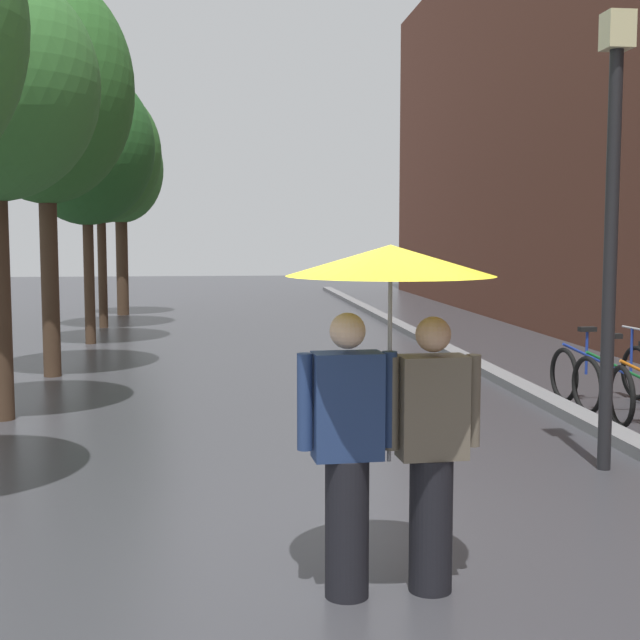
{
  "coord_description": "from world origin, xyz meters",
  "views": [
    {
      "loc": [
        -0.86,
        -5.48,
        2.14
      ],
      "look_at": [
        0.05,
        2.52,
        1.35
      ],
      "focal_mm": 49.56,
      "sensor_mm": 36.0,
      "label": 1
    }
  ],
  "objects": [
    {
      "name": "parked_bicycle_2",
      "position": [
        3.96,
        4.48,
        0.38
      ],
      "size": [
        1.15,
        0.81,
        0.96
      ],
      "color": "black",
      "rests_on": "ground"
    },
    {
      "name": "street_lamp_post",
      "position": [
        2.6,
        2.05,
        2.39
      ],
      "size": [
        0.24,
        0.24,
        4.06
      ],
      "color": "black",
      "rests_on": "ground"
    },
    {
      "name": "street_tree_3",
      "position": [
        -3.39,
        12.04,
        3.79
      ],
      "size": [
        2.61,
        2.61,
        5.3
      ],
      "color": "#473323",
      "rests_on": "ground"
    },
    {
      "name": "parked_bicycle_3",
      "position": [
        3.98,
        5.24,
        0.38
      ],
      "size": [
        1.14,
        0.8,
        0.96
      ],
      "color": "black",
      "rests_on": "ground"
    },
    {
      "name": "street_tree_5",
      "position": [
        -3.42,
        18.24,
        3.78
      ],
      "size": [
        2.24,
        2.24,
        5.22
      ],
      "color": "#473323",
      "rests_on": "ground"
    },
    {
      "name": "street_tree_2",
      "position": [
        -3.38,
        8.04,
        4.25
      ],
      "size": [
        2.6,
        2.6,
        5.97
      ],
      "color": "#473323",
      "rests_on": "ground"
    },
    {
      "name": "couple_under_umbrella",
      "position": [
        0.12,
        -0.47,
        1.43
      ],
      "size": [
        1.22,
        1.22,
        2.07
      ],
      "color": "black",
      "rests_on": "ground"
    },
    {
      "name": "kerb_strip",
      "position": [
        3.2,
        10.0,
        0.06
      ],
      "size": [
        0.3,
        36.0,
        0.12
      ],
      "primitive_type": "cube",
      "color": "slate",
      "rests_on": "ground"
    },
    {
      "name": "street_tree_4",
      "position": [
        -3.52,
        15.04,
        3.93
      ],
      "size": [
        2.75,
        2.75,
        5.5
      ],
      "color": "#473323",
      "rests_on": "ground"
    },
    {
      "name": "ground_plane",
      "position": [
        0.0,
        0.0,
        0.0
      ],
      "size": [
        80.0,
        80.0,
        0.0
      ],
      "primitive_type": "plane",
      "color": "#38383D"
    }
  ]
}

